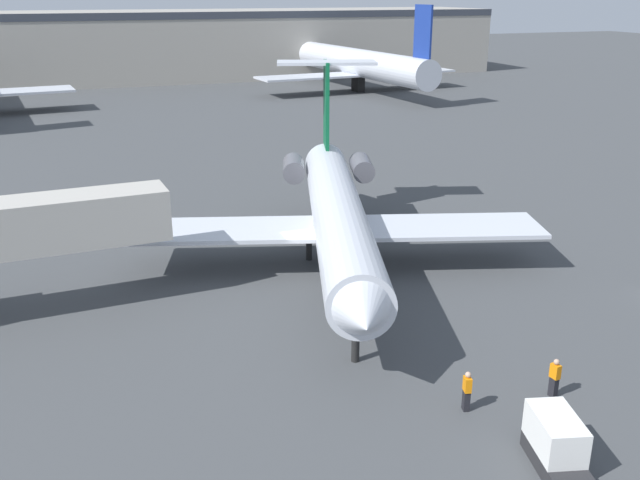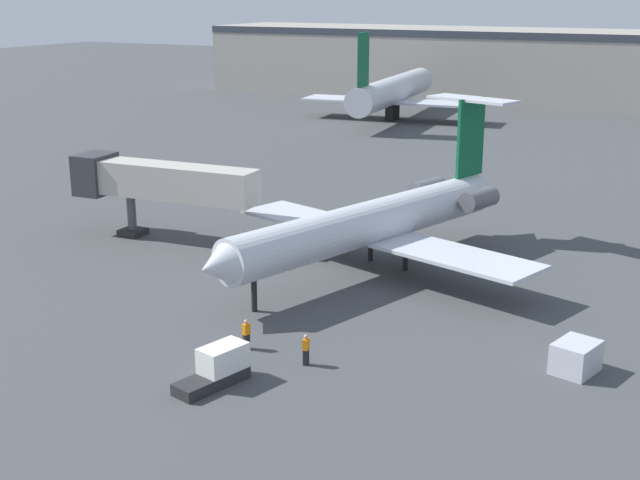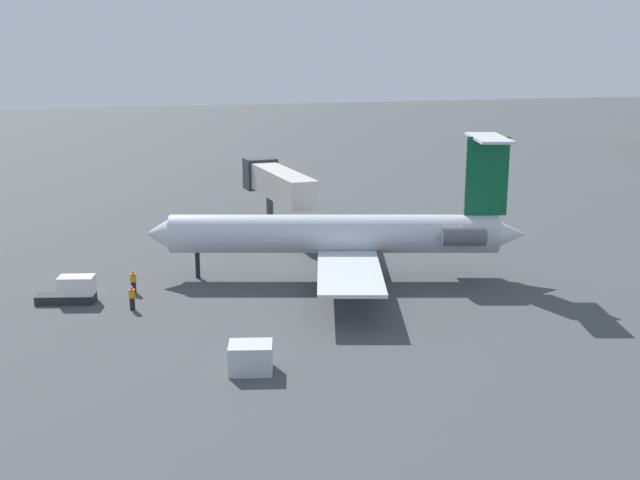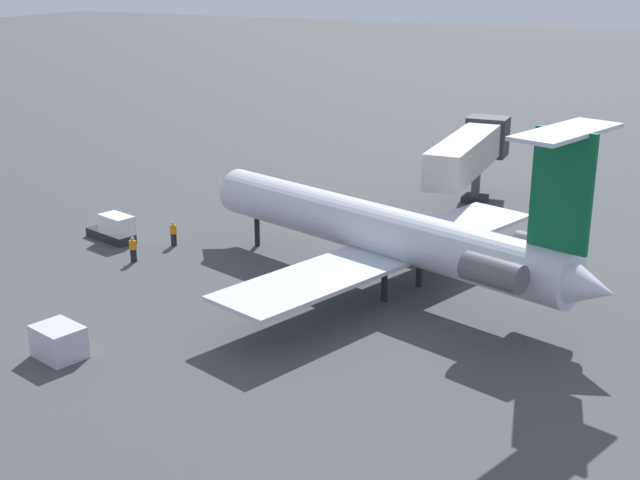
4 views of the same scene
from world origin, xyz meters
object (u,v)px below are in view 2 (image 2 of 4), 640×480
object	(u,v)px
jet_bridge	(153,181)
ground_crew_loader	(246,334)
baggage_tug_lead	(218,368)
regional_jet	(377,220)
ground_crew_marshaller	(306,350)
cargo_container_uld	(576,357)
parked_airliner_west_end	(392,91)

from	to	relation	value
jet_bridge	ground_crew_loader	bearing A→B (deg)	-40.75
ground_crew_loader	baggage_tug_lead	size ratio (longest dim) A/B	0.40
regional_jet	ground_crew_marshaller	xyz separation A→B (m)	(2.98, -16.23, -2.71)
baggage_tug_lead	cargo_container_uld	world-z (taller)	baggage_tug_lead
ground_crew_marshaller	baggage_tug_lead	distance (m)	4.82
baggage_tug_lead	jet_bridge	bearing A→B (deg)	133.72
regional_jet	cargo_container_uld	bearing A→B (deg)	-34.67
jet_bridge	parked_airliner_west_end	world-z (taller)	parked_airliner_west_end
ground_crew_marshaller	parked_airliner_west_end	xyz separation A→B (m)	(-28.69, 82.15, 3.43)
ground_crew_loader	parked_airliner_west_end	size ratio (longest dim) A/B	0.05
cargo_container_uld	ground_crew_loader	bearing A→B (deg)	-162.92
regional_jet	parked_airliner_west_end	world-z (taller)	parked_airliner_west_end
jet_bridge	parked_airliner_west_end	distance (m)	67.02
regional_jet	jet_bridge	distance (m)	18.49
ground_crew_marshaller	cargo_container_uld	size ratio (longest dim) A/B	0.61
cargo_container_uld	parked_airliner_west_end	world-z (taller)	parked_airliner_west_end
baggage_tug_lead	cargo_container_uld	distance (m)	18.08
jet_bridge	baggage_tug_lead	distance (m)	27.12
baggage_tug_lead	cargo_container_uld	bearing A→B (deg)	31.00
ground_crew_loader	parked_airliner_west_end	bearing A→B (deg)	106.91
regional_jet	ground_crew_loader	distance (m)	16.11
regional_jet	jet_bridge	xyz separation A→B (m)	(-18.45, -0.70, 1.02)
regional_jet	baggage_tug_lead	bearing A→B (deg)	-89.67
regional_jet	parked_airliner_west_end	bearing A→B (deg)	111.31
cargo_container_uld	ground_crew_marshaller	bearing A→B (deg)	-156.73
ground_crew_marshaller	ground_crew_loader	bearing A→B (deg)	174.43
ground_crew_loader	parked_airliner_west_end	xyz separation A→B (m)	(-24.86, 81.78, 3.43)
parked_airliner_west_end	jet_bridge	bearing A→B (deg)	-83.77
ground_crew_loader	baggage_tug_lead	distance (m)	4.36
jet_bridge	ground_crew_marshaller	distance (m)	26.72
jet_bridge	parked_airliner_west_end	bearing A→B (deg)	96.23
ground_crew_marshaller	parked_airliner_west_end	size ratio (longest dim) A/B	0.05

